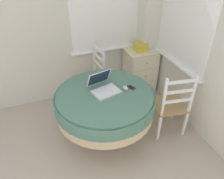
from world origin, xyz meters
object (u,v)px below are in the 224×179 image
round_dining_table (105,103)px  cell_phone (131,87)px  laptop (104,87)px  corner_cabinet (140,70)px  storage_box (140,47)px  dining_chair_near_right_window (171,105)px  dining_chair_near_back_window (92,77)px  computer_mouse (125,88)px

round_dining_table → cell_phone: bearing=0.0°
laptop → corner_cabinet: 1.35m
laptop → storage_box: size_ratio=1.99×
laptop → corner_cabinet: size_ratio=0.51×
round_dining_table → corner_cabinet: 1.37m
laptop → dining_chair_near_right_window: bearing=-16.1°
round_dining_table → dining_chair_near_right_window: 0.90m
dining_chair_near_right_window → storage_box: bearing=86.3°
round_dining_table → dining_chair_near_back_window: 0.91m
dining_chair_near_back_window → dining_chair_near_right_window: same height
laptop → dining_chair_near_back_window: (0.07, 0.81, -0.35)m
laptop → corner_cabinet: (0.96, 0.86, -0.42)m
laptop → dining_chair_near_back_window: bearing=85.2°
cell_phone → storage_box: bearing=57.6°
dining_chair_near_back_window → corner_cabinet: dining_chair_near_back_window is taller
cell_phone → laptop: bearing=167.3°
laptop → cell_phone: laptop is taller
computer_mouse → dining_chair_near_right_window: size_ratio=0.09×
laptop → computer_mouse: 0.27m
dining_chair_near_back_window → dining_chair_near_right_window: bearing=-53.4°
corner_cabinet → storage_box: storage_box is taller
laptop → dining_chair_near_back_window: size_ratio=0.40×
dining_chair_near_right_window → storage_box: 1.17m
laptop → computer_mouse: bearing=-19.0°
dining_chair_near_back_window → corner_cabinet: size_ratio=1.28×
laptop → cell_phone: (0.34, -0.08, -0.04)m
dining_chair_near_right_window → corner_cabinet: 1.11m
dining_chair_near_back_window → computer_mouse: bearing=-78.4°
laptop → cell_phone: bearing=-12.7°
computer_mouse → dining_chair_near_back_window: size_ratio=0.09×
round_dining_table → cell_phone: (0.35, 0.00, 0.14)m
dining_chair_near_right_window → corner_cabinet: bearing=84.7°
dining_chair_near_right_window → corner_cabinet: (0.10, 1.10, -0.07)m
round_dining_table → storage_box: storage_box is taller
laptop → storage_box: 1.26m
laptop → dining_chair_near_right_window: laptop is taller
computer_mouse → dining_chair_near_right_window: (0.60, -0.16, -0.32)m
computer_mouse → storage_box: (0.67, 0.94, 0.06)m
computer_mouse → cell_phone: computer_mouse is taller
cell_phone → corner_cabinet: size_ratio=0.16×
corner_cabinet → round_dining_table: bearing=-136.1°
laptop → cell_phone: size_ratio=3.16×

